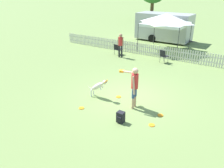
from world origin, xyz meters
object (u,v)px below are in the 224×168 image
(spectator_standing, at_px, (121,43))
(folding_chair_blue_left, at_px, (118,49))
(frisbee_midfield, at_px, (119,97))
(backpack_on_grass, at_px, (121,117))
(leaping_dog, at_px, (98,86))
(frisbee_near_handler, at_px, (160,115))
(canopy_tent_main, at_px, (166,20))
(frisbee_near_dog, at_px, (152,125))
(handler_person, at_px, (134,83))
(equipment_trailer, at_px, (164,27))
(folding_chair_center, at_px, (164,55))
(frisbee_far_scatter, at_px, (81,108))

(spectator_standing, bearing_deg, folding_chair_blue_left, -50.93)
(frisbee_midfield, distance_m, backpack_on_grass, 2.03)
(leaping_dog, distance_m, backpack_on_grass, 2.22)
(frisbee_near_handler, relative_size, spectator_standing, 0.13)
(frisbee_near_handler, xyz_separation_m, canopy_tent_main, (-3.51, 9.36, 2.37))
(backpack_on_grass, distance_m, canopy_tent_main, 11.10)
(frisbee_near_dog, height_order, folding_chair_blue_left, folding_chair_blue_left)
(handler_person, relative_size, equipment_trailer, 0.31)
(leaping_dog, bearing_deg, folding_chair_center, 172.11)
(frisbee_near_handler, xyz_separation_m, frisbee_midfield, (-2.20, 0.44, 0.00))
(handler_person, xyz_separation_m, frisbee_near_dog, (1.20, -0.79, -1.09))
(frisbee_far_scatter, bearing_deg, frisbee_midfield, 66.46)
(handler_person, relative_size, folding_chair_center, 1.97)
(frisbee_near_dog, xyz_separation_m, equipment_trailer, (-4.85, 13.46, 1.29))
(handler_person, xyz_separation_m, frisbee_midfield, (-0.99, 0.45, -1.09))
(folding_chair_blue_left, height_order, equipment_trailer, equipment_trailer)
(leaping_dog, bearing_deg, frisbee_near_handler, 89.35)
(backpack_on_grass, xyz_separation_m, canopy_tent_main, (-2.44, 10.61, 2.17))
(handler_person, relative_size, folding_chair_blue_left, 2.19)
(frisbee_far_scatter, distance_m, canopy_tent_main, 10.91)
(leaping_dog, relative_size, equipment_trailer, 0.20)
(folding_chair_blue_left, height_order, canopy_tent_main, canopy_tent_main)
(frisbee_near_dog, distance_m, spectator_standing, 8.59)
(frisbee_near_handler, xyz_separation_m, folding_chair_center, (-2.34, 6.26, 0.52))
(leaping_dog, xyz_separation_m, frisbee_near_dog, (2.93, -0.71, -0.56))
(frisbee_near_dog, relative_size, folding_chair_blue_left, 0.28)
(handler_person, bearing_deg, folding_chair_center, 7.68)
(frisbee_midfield, bearing_deg, frisbee_near_dog, -29.58)
(canopy_tent_main, bearing_deg, backpack_on_grass, -77.03)
(leaping_dog, xyz_separation_m, canopy_tent_main, (-0.57, 9.46, 1.81))
(leaping_dog, relative_size, folding_chair_blue_left, 1.41)
(handler_person, relative_size, canopy_tent_main, 0.55)
(folding_chair_blue_left, bearing_deg, equipment_trailer, -89.78)
(frisbee_midfield, height_order, backpack_on_grass, backpack_on_grass)
(frisbee_midfield, bearing_deg, backpack_on_grass, -56.12)
(canopy_tent_main, bearing_deg, frisbee_midfield, -81.63)
(leaping_dog, xyz_separation_m, equipment_trailer, (-1.92, 12.75, 0.73))
(frisbee_far_scatter, distance_m, folding_chair_blue_left, 8.09)
(frisbee_near_handler, distance_m, folding_chair_blue_left, 8.60)
(leaping_dog, height_order, folding_chair_blue_left, leaping_dog)
(backpack_on_grass, xyz_separation_m, folding_chair_blue_left, (-4.82, 7.49, 0.26))
(spectator_standing, bearing_deg, folding_chair_center, 177.43)
(frisbee_near_handler, xyz_separation_m, frisbee_near_dog, (-0.01, -0.80, 0.00))
(folding_chair_blue_left, bearing_deg, frisbee_near_dog, 139.18)
(frisbee_far_scatter, bearing_deg, folding_chair_center, 85.45)
(handler_person, xyz_separation_m, folding_chair_center, (-1.13, 6.27, -0.57))
(backpack_on_grass, height_order, folding_chair_center, folding_chair_center)
(frisbee_far_scatter, bearing_deg, handler_person, 36.12)
(canopy_tent_main, bearing_deg, leaping_dog, -86.53)
(folding_chair_center, height_order, canopy_tent_main, canopy_tent_main)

